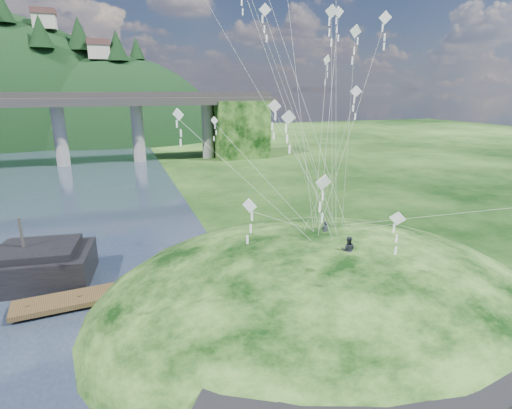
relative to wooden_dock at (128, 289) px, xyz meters
name	(u,v)px	position (x,y,z in m)	size (l,w,h in m)	color
ground	(228,339)	(5.85, -8.08, -0.50)	(320.00, 320.00, 0.00)	black
grass_hill	(323,320)	(13.85, -6.08, -2.00)	(36.00, 32.00, 13.00)	black
footpath	(436,387)	(13.31, -17.82, 1.58)	(22.29, 5.84, 0.83)	black
bridge	(2,120)	(-20.61, 61.99, 9.20)	(160.00, 11.00, 15.00)	#2D2B2B
wooden_dock	(128,289)	(0.00, 0.00, 0.00)	(16.17, 4.00, 1.14)	#382917
kite_flyers	(343,232)	(14.51, -7.06, 5.39)	(1.23, 4.62, 1.95)	#23272F
kite_swarm	(305,59)	(11.54, -6.36, 16.75)	(21.44, 16.61, 19.91)	white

